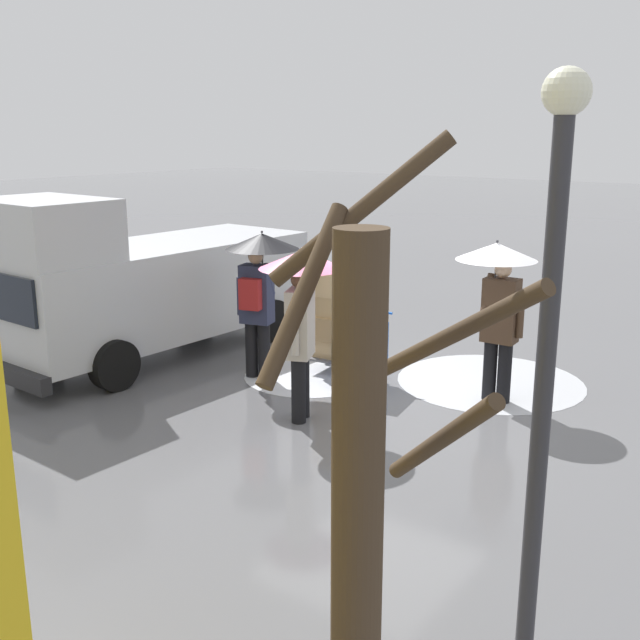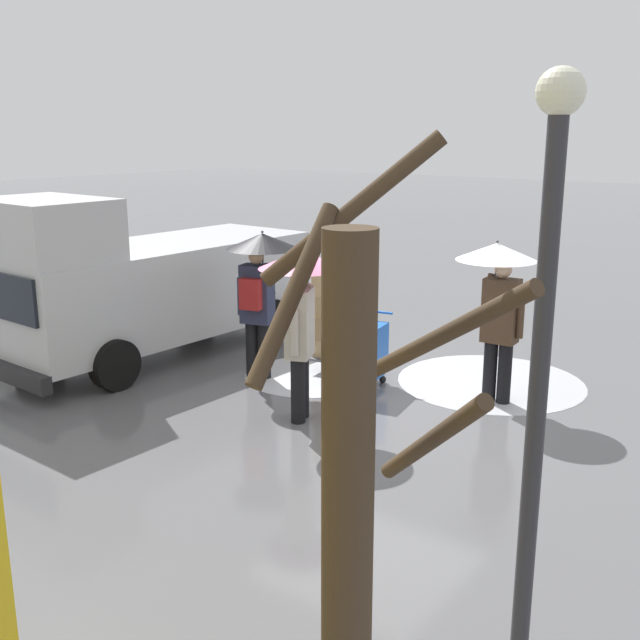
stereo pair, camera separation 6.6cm
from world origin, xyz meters
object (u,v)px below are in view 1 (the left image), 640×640
pedestrian_pink_side (498,284)px  pedestrian_white_side (259,272)px  bare_tree_near (362,535)px  shopping_cart_vendor (361,348)px  pedestrian_black_side (301,294)px  cargo_van_parked_right (143,283)px  hand_dolly_boxes (332,316)px  street_lamp (549,325)px

pedestrian_pink_side → pedestrian_white_side: bearing=19.8°
bare_tree_near → shopping_cart_vendor: bearing=-56.8°
pedestrian_black_side → pedestrian_white_side: same height
cargo_van_parked_right → pedestrian_white_side: 2.26m
cargo_van_parked_right → shopping_cart_vendor: bearing=-168.4°
cargo_van_parked_right → hand_dolly_boxes: cargo_van_parked_right is taller
shopping_cart_vendor → street_lamp: bearing=134.5°
pedestrian_white_side → bare_tree_near: (-5.20, 5.29, 0.14)m
cargo_van_parked_right → pedestrian_pink_side: size_ratio=2.52×
hand_dolly_boxes → bare_tree_near: bare_tree_near is taller
cargo_van_parked_right → pedestrian_pink_side: 5.48m
pedestrian_black_side → pedestrian_pink_side: bearing=-129.5°
pedestrian_black_side → pedestrian_white_side: size_ratio=1.00×
hand_dolly_boxes → pedestrian_white_side: (0.63, 0.89, 0.73)m
pedestrian_black_side → shopping_cart_vendor: bearing=-88.0°
street_lamp → pedestrian_white_side: bearing=-33.4°
shopping_cart_vendor → hand_dolly_boxes: hand_dolly_boxes is taller
shopping_cart_vendor → pedestrian_pink_side: size_ratio=0.49×
pedestrian_white_side → street_lamp: size_ratio=0.56×
cargo_van_parked_right → shopping_cart_vendor: 3.72m
pedestrian_black_side → street_lamp: 4.84m
cargo_van_parked_right → pedestrian_black_side: (-3.65, 0.68, 0.41)m
shopping_cart_vendor → pedestrian_pink_side: (-1.70, -0.59, 1.02)m
pedestrian_white_side → pedestrian_black_side: bearing=148.0°
street_lamp → shopping_cart_vendor: bearing=-45.5°
cargo_van_parked_right → pedestrian_white_side: size_ratio=2.52×
street_lamp → hand_dolly_boxes: bearing=-43.1°
cargo_van_parked_right → hand_dolly_boxes: size_ratio=3.56×
pedestrian_pink_side → pedestrian_white_side: 3.28m
pedestrian_white_side → cargo_van_parked_right: bearing=5.7°
pedestrian_pink_side → street_lamp: street_lamp is taller
bare_tree_near → pedestrian_pink_side: bearing=-71.8°
cargo_van_parked_right → pedestrian_white_side: cargo_van_parked_right is taller
cargo_van_parked_right → hand_dolly_boxes: bearing=-158.6°
pedestrian_black_side → street_lamp: street_lamp is taller
pedestrian_white_side → street_lamp: street_lamp is taller
pedestrian_black_side → bare_tree_near: bearing=130.5°
cargo_van_parked_right → bare_tree_near: size_ratio=1.54×
shopping_cart_vendor → hand_dolly_boxes: 0.89m
hand_dolly_boxes → street_lamp: street_lamp is taller
bare_tree_near → hand_dolly_boxes: bearing=-53.6°
hand_dolly_boxes → pedestrian_pink_side: pedestrian_pink_side is taller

